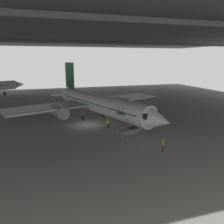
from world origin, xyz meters
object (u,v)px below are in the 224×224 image
at_px(airplane_main, 98,103).
at_px(boarding_stairs, 128,129).
at_px(crew_worker_near_nose, 163,145).
at_px(baggage_tug, 55,112).
at_px(crew_worker_by_stairs, 108,123).

height_order(airplane_main, boarding_stairs, airplane_main).
distance_m(crew_worker_near_nose, baggage_tug, 27.42).
height_order(crew_worker_by_stairs, baggage_tug, crew_worker_by_stairs).
height_order(airplane_main, crew_worker_by_stairs, airplane_main).
xyz_separation_m(boarding_stairs, crew_worker_by_stairs, (-2.30, 3.52, 0.28)).
relative_size(boarding_stairs, crew_worker_by_stairs, 2.58).
xyz_separation_m(airplane_main, boarding_stairs, (2.55, -9.08, -2.59)).
relative_size(boarding_stairs, baggage_tug, 1.81).
xyz_separation_m(boarding_stairs, crew_worker_near_nose, (1.50, -8.11, 0.26)).
bearing_deg(boarding_stairs, airplane_main, 105.68).
xyz_separation_m(boarding_stairs, baggage_tug, (-10.07, 16.74, -0.19)).
distance_m(crew_worker_by_stairs, baggage_tug, 15.34).
distance_m(airplane_main, boarding_stairs, 9.78).
height_order(boarding_stairs, crew_worker_near_nose, boarding_stairs).
bearing_deg(crew_worker_by_stairs, crew_worker_near_nose, -71.94).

